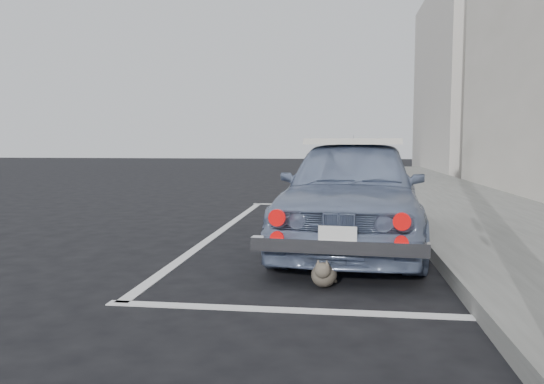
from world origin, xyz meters
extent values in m
plane|color=black|center=(0.00, 0.00, 0.00)|extent=(80.00, 80.00, 0.00)
cube|color=#153AAC|center=(4.66, 10.00, 4.60)|extent=(0.10, 2.00, 1.60)
cube|color=beige|center=(6.35, 20.00, 4.00)|extent=(3.50, 10.00, 8.00)
cube|color=silver|center=(0.50, -0.50, 0.00)|extent=(3.00, 0.12, 0.01)
cube|color=silver|center=(0.50, 6.50, 0.00)|extent=(3.00, 0.12, 0.01)
cube|color=silver|center=(-0.90, 3.00, 0.00)|extent=(0.12, 7.00, 0.01)
imported|color=#7687A9|center=(0.97, 2.09, 0.68)|extent=(1.95, 4.14, 1.37)
cube|color=silver|center=(1.01, 2.49, 1.30)|extent=(1.26, 1.62, 0.07)
cube|color=silver|center=(0.81, 0.14, 0.38)|extent=(1.54, 0.25, 0.12)
cube|color=white|center=(0.80, 0.10, 0.48)|extent=(0.33, 0.05, 0.17)
cylinder|color=red|center=(0.27, 0.16, 0.62)|extent=(0.15, 0.05, 0.15)
cylinder|color=red|center=(1.34, 0.07, 0.62)|extent=(0.15, 0.05, 0.15)
cylinder|color=red|center=(0.27, 0.16, 0.44)|extent=(0.12, 0.05, 0.12)
cylinder|color=red|center=(1.34, 0.07, 0.44)|extent=(0.12, 0.05, 0.12)
ellipsoid|color=#6C5C52|center=(0.69, 0.23, 0.12)|extent=(0.25, 0.37, 0.22)
sphere|color=#6C5C52|center=(0.68, 0.07, 0.19)|extent=(0.14, 0.14, 0.14)
cone|color=#6C5C52|center=(0.64, 0.07, 0.26)|extent=(0.05, 0.05, 0.05)
cone|color=#6C5C52|center=(0.71, 0.07, 0.26)|extent=(0.05, 0.05, 0.05)
cylinder|color=#6C5C52|center=(0.75, 0.40, 0.04)|extent=(0.11, 0.23, 0.03)
camera|label=1|loc=(0.83, -4.42, 1.27)|focal=35.00mm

